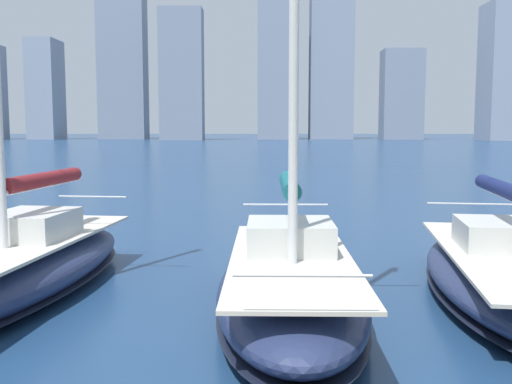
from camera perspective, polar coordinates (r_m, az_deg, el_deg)
city_skyline at (r=166.25m, az=1.50°, el=11.70°), size 168.66×24.15×49.35m
sailboat_navy at (r=12.94m, az=23.01°, el=-6.99°), size 4.07×8.67×11.02m
sailboat_teal at (r=10.73m, az=3.33°, el=-8.63°), size 2.62×7.28×10.56m
sailboat_maroon at (r=13.13m, az=-21.34°, el=-6.33°), size 3.32×8.57×12.25m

